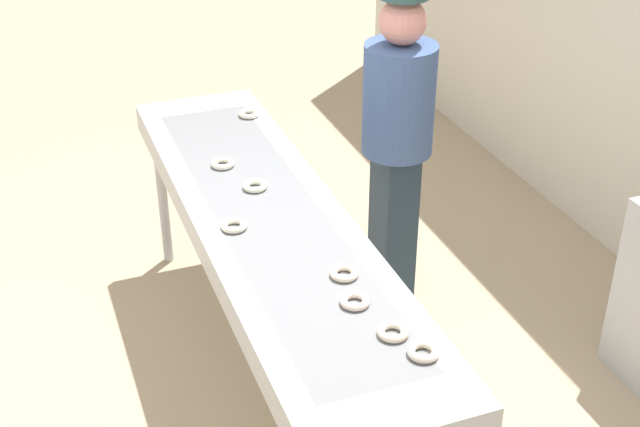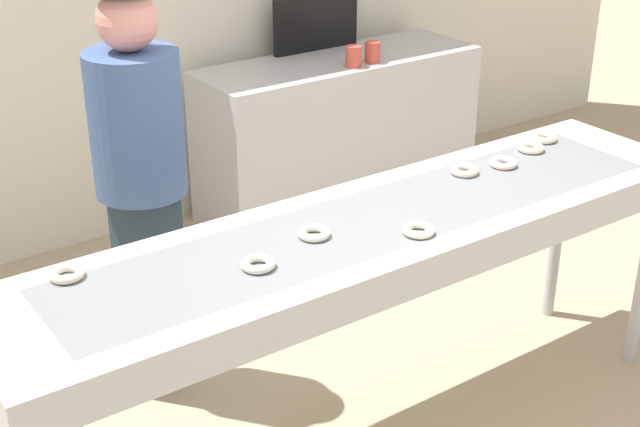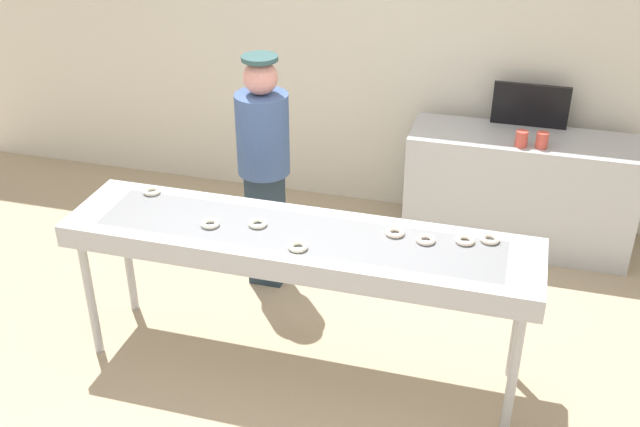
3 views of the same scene
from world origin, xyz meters
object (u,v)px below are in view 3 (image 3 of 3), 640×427
object	(u,v)px
sugar_donut_0	(395,233)
worker_baker	(264,158)
paper_cup_0	(521,139)
fryer_conveyor	(298,244)
sugar_donut_3	(210,224)
sugar_donut_2	(258,223)
sugar_donut_7	(490,239)
paper_cup_1	(542,140)
sugar_donut_5	(465,240)
prep_counter	(519,191)
sugar_donut_6	(298,247)
menu_display	(531,105)
sugar_donut_1	(426,240)
sugar_donut_4	(152,191)

from	to	relation	value
sugar_donut_0	worker_baker	size ratio (longest dim) A/B	0.06
paper_cup_0	fryer_conveyor	bearing A→B (deg)	-124.69
paper_cup_0	sugar_donut_3	bearing A→B (deg)	-133.83
sugar_donut_2	sugar_donut_7	distance (m)	1.33
sugar_donut_2	paper_cup_1	world-z (taller)	paper_cup_1
sugar_donut_5	sugar_donut_7	world-z (taller)	same
sugar_donut_3	prep_counter	xyz separation A→B (m)	(1.73, 1.95, -0.52)
sugar_donut_6	paper_cup_1	world-z (taller)	paper_cup_1
sugar_donut_3	sugar_donut_6	bearing A→B (deg)	-10.46
sugar_donut_2	sugar_donut_6	distance (m)	0.35
sugar_donut_0	menu_display	size ratio (longest dim) A/B	0.19
sugar_donut_2	paper_cup_1	xyz separation A→B (m)	(1.57, 1.70, -0.00)
sugar_donut_1	paper_cup_1	world-z (taller)	paper_cup_1
sugar_donut_2	sugar_donut_5	bearing A→B (deg)	6.59
sugar_donut_4	sugar_donut_6	world-z (taller)	same
sugar_donut_4	worker_baker	bearing A→B (deg)	49.39
sugar_donut_2	paper_cup_0	size ratio (longest dim) A/B	0.93
paper_cup_1	paper_cup_0	bearing A→B (deg)	-174.08
sugar_donut_1	sugar_donut_6	world-z (taller)	same
sugar_donut_1	sugar_donut_7	bearing A→B (deg)	16.72
sugar_donut_3	sugar_donut_6	xyz separation A→B (m)	(0.57, -0.11, 0.00)
sugar_donut_2	sugar_donut_7	bearing A→B (deg)	8.10
sugar_donut_2	prep_counter	distance (m)	2.43
fryer_conveyor	paper_cup_1	size ratio (longest dim) A/B	23.41
sugar_donut_0	paper_cup_1	world-z (taller)	paper_cup_1
sugar_donut_3	fryer_conveyor	bearing A→B (deg)	7.22
fryer_conveyor	sugar_donut_5	distance (m)	0.95
sugar_donut_1	sugar_donut_3	xyz separation A→B (m)	(-1.24, -0.16, 0.00)
sugar_donut_1	sugar_donut_5	bearing A→B (deg)	14.08
sugar_donut_3	paper_cup_1	distance (m)	2.56
sugar_donut_4	prep_counter	xyz separation A→B (m)	(2.24, 1.67, -0.52)
sugar_donut_3	sugar_donut_4	xyz separation A→B (m)	(-0.52, 0.28, 0.00)
menu_display	sugar_donut_6	bearing A→B (deg)	-116.86
sugar_donut_5	sugar_donut_7	bearing A→B (deg)	20.80
sugar_donut_0	sugar_donut_3	size ratio (longest dim) A/B	1.00
worker_baker	menu_display	bearing A→B (deg)	-127.45
sugar_donut_3	paper_cup_0	size ratio (longest dim) A/B	0.93
sugar_donut_0	paper_cup_0	xyz separation A→B (m)	(0.63, 1.57, -0.00)
sugar_donut_3	worker_baker	distance (m)	0.90
paper_cup_0	sugar_donut_2	bearing A→B (deg)	-130.24
menu_display	fryer_conveyor	bearing A→B (deg)	-119.75
fryer_conveyor	prep_counter	distance (m)	2.28
sugar_donut_6	paper_cup_1	size ratio (longest dim) A/B	0.93
sugar_donut_3	sugar_donut_2	bearing A→B (deg)	16.29
sugar_donut_1	menu_display	distance (m)	2.08
sugar_donut_6	paper_cup_0	size ratio (longest dim) A/B	0.93
sugar_donut_5	worker_baker	xyz separation A→B (m)	(-1.44, 0.69, 0.02)
fryer_conveyor	sugar_donut_4	world-z (taller)	sugar_donut_4
paper_cup_1	prep_counter	bearing A→B (deg)	122.90
fryer_conveyor	sugar_donut_7	distance (m)	1.09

